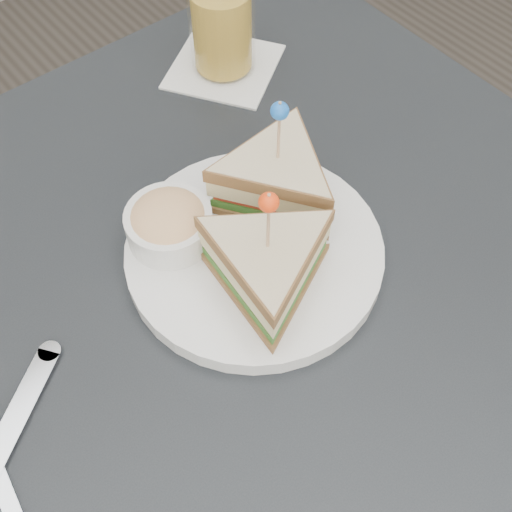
# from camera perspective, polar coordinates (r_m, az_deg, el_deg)

# --- Properties ---
(ground_plane) EXTENTS (3.50, 3.50, 0.00)m
(ground_plane) POSITION_cam_1_polar(r_m,az_deg,el_deg) (1.29, -0.07, -21.07)
(ground_plane) COLOR #3F3833
(table) EXTENTS (0.80, 0.80, 0.75)m
(table) POSITION_cam_1_polar(r_m,az_deg,el_deg) (0.66, -0.13, -7.27)
(table) COLOR black
(table) RESTS_ON ground
(plate_meal) EXTENTS (0.28, 0.26, 0.14)m
(plate_meal) POSITION_cam_1_polar(r_m,az_deg,el_deg) (0.59, 0.18, 2.53)
(plate_meal) COLOR white
(plate_meal) RESTS_ON table
(drink_set) EXTENTS (0.17, 0.17, 0.15)m
(drink_set) POSITION_cam_1_polar(r_m,az_deg,el_deg) (0.76, -3.09, 20.33)
(drink_set) COLOR white
(drink_set) RESTS_ON table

